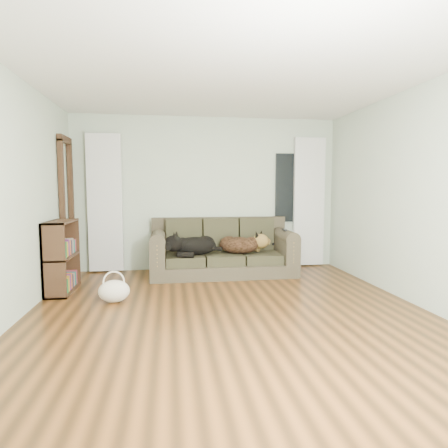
{
  "coord_description": "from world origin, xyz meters",
  "views": [
    {
      "loc": [
        -0.65,
        -3.94,
        1.39
      ],
      "look_at": [
        0.16,
        1.6,
        0.86
      ],
      "focal_mm": 30.0,
      "sensor_mm": 36.0,
      "label": 1
    }
  ],
  "objects": [
    {
      "name": "floor",
      "position": [
        0.0,
        0.0,
        0.0
      ],
      "size": [
        5.0,
        5.0,
        0.0
      ],
      "primitive_type": "plane",
      "color": "#37220F",
      "rests_on": "ground"
    },
    {
      "name": "ceiling",
      "position": [
        0.0,
        0.0,
        2.6
      ],
      "size": [
        5.0,
        5.0,
        0.0
      ],
      "primitive_type": "plane",
      "color": "white",
      "rests_on": "ground"
    },
    {
      "name": "wall_back",
      "position": [
        0.0,
        2.5,
        1.3
      ],
      "size": [
        4.5,
        0.04,
        2.6
      ],
      "primitive_type": "cube",
      "color": "#B4C5AD",
      "rests_on": "ground"
    },
    {
      "name": "wall_left",
      "position": [
        -2.25,
        0.0,
        1.3
      ],
      "size": [
        0.04,
        5.0,
        2.6
      ],
      "primitive_type": "cube",
      "color": "#B4C5AD",
      "rests_on": "ground"
    },
    {
      "name": "wall_right",
      "position": [
        2.25,
        0.0,
        1.3
      ],
      "size": [
        0.04,
        5.0,
        2.6
      ],
      "primitive_type": "cube",
      "color": "#B4C5AD",
      "rests_on": "ground"
    },
    {
      "name": "curtain_left",
      "position": [
        -1.7,
        2.42,
        1.15
      ],
      "size": [
        0.55,
        0.08,
        2.25
      ],
      "primitive_type": "cube",
      "color": "white",
      "rests_on": "ground"
    },
    {
      "name": "curtain_right",
      "position": [
        1.8,
        2.42,
        1.15
      ],
      "size": [
        0.55,
        0.08,
        2.25
      ],
      "primitive_type": "cube",
      "color": "white",
      "rests_on": "ground"
    },
    {
      "name": "window_pane",
      "position": [
        1.45,
        2.47,
        1.4
      ],
      "size": [
        0.5,
        0.03,
        1.2
      ],
      "primitive_type": "cube",
      "color": "black",
      "rests_on": "wall_back"
    },
    {
      "name": "door_casing",
      "position": [
        -2.2,
        2.05,
        1.05
      ],
      "size": [
        0.07,
        0.6,
        2.1
      ],
      "primitive_type": "cube",
      "color": "black",
      "rests_on": "ground"
    },
    {
      "name": "sofa",
      "position": [
        0.19,
        1.98,
        0.45
      ],
      "size": [
        2.29,
        0.99,
        0.94
      ],
      "primitive_type": "cube",
      "color": "#2F291C",
      "rests_on": "floor"
    },
    {
      "name": "dog_black_lab",
      "position": [
        -0.3,
        1.88,
        0.48
      ],
      "size": [
        0.72,
        0.53,
        0.29
      ],
      "primitive_type": "ellipsoid",
      "rotation": [
        0.0,
        0.0,
        0.08
      ],
      "color": "black",
      "rests_on": "sofa"
    },
    {
      "name": "dog_shepherd",
      "position": [
        0.48,
        1.92,
        0.49
      ],
      "size": [
        0.81,
        0.73,
        0.29
      ],
      "primitive_type": "ellipsoid",
      "rotation": [
        0.0,
        0.0,
        2.65
      ],
      "color": "black",
      "rests_on": "sofa"
    },
    {
      "name": "tv_remote",
      "position": [
        1.17,
        1.82,
        0.73
      ],
      "size": [
        0.07,
        0.2,
        0.02
      ],
      "primitive_type": "cube",
      "rotation": [
        0.0,
        0.0,
        -0.09
      ],
      "color": "black",
      "rests_on": "sofa"
    },
    {
      "name": "tote_bag",
      "position": [
        -1.34,
        0.68,
        0.16
      ],
      "size": [
        0.43,
        0.36,
        0.27
      ],
      "primitive_type": "ellipsoid",
      "rotation": [
        0.0,
        0.0,
        -0.21
      ],
      "color": "beige",
      "rests_on": "floor"
    },
    {
      "name": "bookshelf",
      "position": [
        -2.09,
        1.27,
        0.5
      ],
      "size": [
        0.38,
        0.8,
        0.96
      ],
      "primitive_type": "cube",
      "rotation": [
        0.0,
        0.0,
        -0.12
      ],
      "color": "black",
      "rests_on": "floor"
    }
  ]
}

